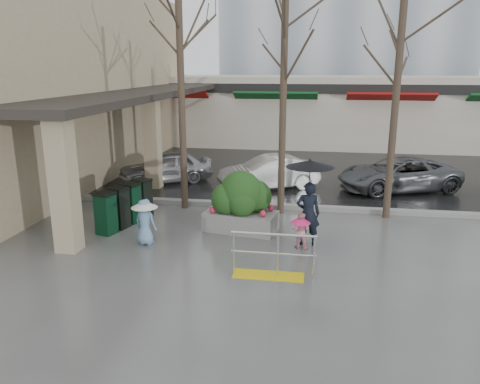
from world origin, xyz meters
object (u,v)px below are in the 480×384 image
(child_blue, at_px, (145,218))
(planter, at_px, (241,202))
(child_pink, at_px, (300,228))
(car_a, at_px, (165,167))
(car_b, at_px, (269,173))
(news_boxes, at_px, (125,205))
(tree_west, at_px, (180,49))
(woman, at_px, (309,195))
(car_c, at_px, (398,174))
(handrail, at_px, (271,261))
(tree_mideast, at_px, (399,56))
(tree_midwest, at_px, (284,43))

(child_blue, relative_size, planter, 0.57)
(child_pink, xyz_separation_m, car_a, (-5.66, 6.26, 0.08))
(car_b, bearing_deg, child_blue, -48.60)
(planter, xyz_separation_m, news_boxes, (-3.47, -0.07, -0.23))
(tree_west, distance_m, news_boxes, 5.05)
(car_b, bearing_deg, child_pink, -12.57)
(car_a, xyz_separation_m, car_b, (4.24, -0.32, 0.00))
(woman, relative_size, car_c, 0.51)
(handrail, relative_size, tree_west, 0.28)
(tree_mideast, xyz_separation_m, car_b, (-3.99, 2.97, -4.23))
(news_boxes, bearing_deg, child_pink, 5.15)
(child_blue, bearing_deg, tree_midwest, -119.71)
(tree_west, height_order, tree_mideast, tree_west)
(handrail, distance_m, planter, 3.15)
(tree_mideast, relative_size, woman, 2.80)
(tree_mideast, distance_m, car_c, 5.56)
(handrail, xyz_separation_m, car_c, (4.01, 8.30, 0.25))
(woman, relative_size, child_blue, 1.88)
(handrail, distance_m, child_blue, 3.78)
(tree_west, xyz_separation_m, car_c, (7.37, 3.50, -4.45))
(tree_west, height_order, child_pink, tree_west)
(handrail, height_order, news_boxes, news_boxes)
(woman, relative_size, planter, 1.08)
(woman, bearing_deg, child_pink, 50.63)
(handrail, bearing_deg, tree_midwest, 91.91)
(tree_west, bearing_deg, tree_midwest, 0.00)
(planter, relative_size, news_boxes, 0.97)
(tree_midwest, relative_size, woman, 3.01)
(woman, height_order, car_c, woman)
(handrail, height_order, planter, planter)
(woman, distance_m, car_b, 5.95)
(child_pink, relative_size, planter, 0.44)
(child_pink, bearing_deg, car_b, -65.92)
(news_boxes, bearing_deg, woman, 8.17)
(news_boxes, xyz_separation_m, car_c, (8.63, 5.47, 0.02))
(tree_midwest, relative_size, car_b, 1.83)
(news_boxes, bearing_deg, tree_midwest, 39.91)
(child_pink, distance_m, news_boxes, 5.28)
(tree_mideast, height_order, car_a, tree_mideast)
(news_boxes, height_order, car_a, car_a)
(handrail, distance_m, car_c, 9.22)
(tree_midwest, bearing_deg, tree_west, -180.00)
(child_blue, relative_size, car_c, 0.27)
(handrail, distance_m, woman, 2.43)
(woman, bearing_deg, planter, -27.82)
(car_b, bearing_deg, news_boxes, -63.33)
(child_blue, bearing_deg, tree_mideast, -138.14)
(tree_west, distance_m, child_pink, 6.70)
(child_blue, distance_m, car_b, 6.86)
(car_b, bearing_deg, tree_midwest, -12.95)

